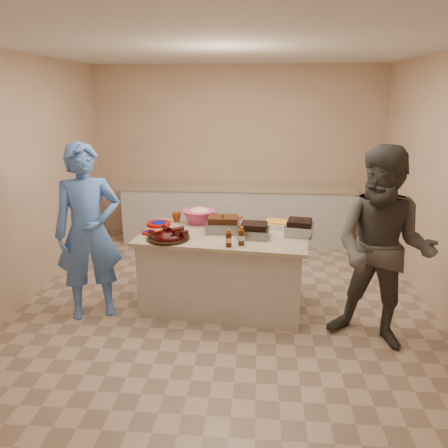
# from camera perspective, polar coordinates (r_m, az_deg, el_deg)

# --- Properties ---
(room) EXTENTS (4.50, 5.00, 2.70)m
(room) POSITION_cam_1_polar(r_m,az_deg,el_deg) (5.01, 0.15, -10.30)
(room) COLOR #DAB490
(room) RESTS_ON ground
(back_counter) EXTENTS (3.60, 0.64, 0.90)m
(back_counter) POSITION_cam_1_polar(r_m,az_deg,el_deg) (6.90, 1.56, 1.39)
(back_counter) COLOR beige
(back_counter) RESTS_ON ground
(island) EXTENTS (1.86, 1.12, 0.84)m
(island) POSITION_cam_1_polar(r_m,az_deg,el_deg) (4.96, -0.05, -10.60)
(island) COLOR beige
(island) RESTS_ON ground
(rib_platter) EXTENTS (0.48, 0.48, 0.18)m
(rib_platter) POSITION_cam_1_polar(r_m,az_deg,el_deg) (4.52, -7.27, -1.95)
(rib_platter) COLOR #3A0402
(rib_platter) RESTS_ON island
(pulled_pork_tray) EXTENTS (0.37, 0.29, 0.11)m
(pulled_pork_tray) POSITION_cam_1_polar(r_m,az_deg,el_deg) (4.73, -0.15, -0.99)
(pulled_pork_tray) COLOR #47230F
(pulled_pork_tray) RESTS_ON island
(brisket_tray) EXTENTS (0.34, 0.29, 0.09)m
(brisket_tray) POSITION_cam_1_polar(r_m,az_deg,el_deg) (4.56, 3.90, -1.71)
(brisket_tray) COLOR black
(brisket_tray) RESTS_ON island
(roasting_pan) EXTENTS (0.33, 0.33, 0.11)m
(roasting_pan) POSITION_cam_1_polar(r_m,az_deg,el_deg) (4.69, 9.77, -1.40)
(roasting_pan) COLOR gray
(roasting_pan) RESTS_ON island
(coleslaw_bowl) EXTENTS (0.41, 0.41, 0.26)m
(coleslaw_bowl) POSITION_cam_1_polar(r_m,az_deg,el_deg) (5.05, -3.25, 0.16)
(coleslaw_bowl) COLOR #C4396C
(coleslaw_bowl) RESTS_ON island
(sausage_plate) EXTENTS (0.38, 0.38, 0.05)m
(sausage_plate) POSITION_cam_1_polar(r_m,az_deg,el_deg) (4.98, 0.72, -0.06)
(sausage_plate) COLOR silver
(sausage_plate) RESTS_ON island
(mac_cheese_dish) EXTENTS (0.36, 0.30, 0.09)m
(mac_cheese_dish) POSITION_cam_1_polar(r_m,az_deg,el_deg) (4.89, 7.27, -0.51)
(mac_cheese_dish) COLOR #F7A229
(mac_cheese_dish) RESTS_ON island
(bbq_bottle_a) EXTENTS (0.07, 0.07, 0.18)m
(bbq_bottle_a) POSITION_cam_1_polar(r_m,az_deg,el_deg) (4.27, 0.61, -2.97)
(bbq_bottle_a) COLOR #3F1C08
(bbq_bottle_a) RESTS_ON island
(bbq_bottle_b) EXTENTS (0.07, 0.07, 0.19)m
(bbq_bottle_b) POSITION_cam_1_polar(r_m,az_deg,el_deg) (4.32, 2.28, -2.74)
(bbq_bottle_b) COLOR #3F1C08
(bbq_bottle_b) RESTS_ON island
(mustard_bottle) EXTENTS (0.04, 0.04, 0.11)m
(mustard_bottle) POSITION_cam_1_polar(r_m,az_deg,el_deg) (4.76, -2.23, -0.87)
(mustard_bottle) COLOR gold
(mustard_bottle) RESTS_ON island
(sauce_bowl) EXTENTS (0.14, 0.06, 0.14)m
(sauce_bowl) POSITION_cam_1_polar(r_m,az_deg,el_deg) (4.73, 0.18, -0.98)
(sauce_bowl) COLOR silver
(sauce_bowl) RESTS_ON island
(plate_stack_large) EXTENTS (0.30, 0.30, 0.03)m
(plate_stack_large) POSITION_cam_1_polar(r_m,az_deg,el_deg) (5.00, -8.53, -0.16)
(plate_stack_large) COLOR #A80802
(plate_stack_large) RESTS_ON island
(plate_stack_small) EXTENTS (0.18, 0.18, 0.02)m
(plate_stack_small) POSITION_cam_1_polar(r_m,az_deg,el_deg) (4.73, -9.73, -1.22)
(plate_stack_small) COLOR #A80802
(plate_stack_small) RESTS_ON island
(plastic_cup) EXTENTS (0.12, 0.11, 0.11)m
(plastic_cup) POSITION_cam_1_polar(r_m,az_deg,el_deg) (5.12, -6.20, 0.32)
(plastic_cup) COLOR maroon
(plastic_cup) RESTS_ON island
(basket_stack) EXTENTS (0.19, 0.15, 0.09)m
(basket_stack) POSITION_cam_1_polar(r_m,az_deg,el_deg) (5.00, -0.54, 0.01)
(basket_stack) COLOR #A80802
(basket_stack) RESTS_ON island
(guest_blue) EXTENTS (1.31, 1.94, 0.44)m
(guest_blue) POSITION_cam_1_polar(r_m,az_deg,el_deg) (5.01, -16.38, -11.04)
(guest_blue) COLOR #4D7ED8
(guest_blue) RESTS_ON ground
(guest_gray) EXTENTS (1.66, 2.07, 0.71)m
(guest_gray) POSITION_cam_1_polar(r_m,az_deg,el_deg) (4.55, 18.81, -14.31)
(guest_gray) COLOR #4F4D46
(guest_gray) RESTS_ON ground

